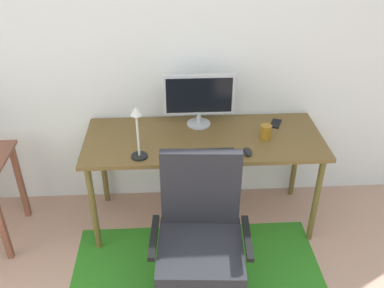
# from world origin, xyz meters

# --- Properties ---
(wall_back) EXTENTS (6.00, 0.10, 2.60)m
(wall_back) POSITION_xyz_m (0.00, 2.20, 1.30)
(wall_back) COLOR silver
(wall_back) RESTS_ON ground
(area_rug) EXTENTS (1.75, 1.23, 0.01)m
(area_rug) POSITION_xyz_m (-0.18, 1.08, 0.00)
(area_rug) COLOR #2B761D
(area_rug) RESTS_ON ground
(desk) EXTENTS (1.73, 0.68, 0.77)m
(desk) POSITION_xyz_m (-0.09, 1.79, 0.70)
(desk) COLOR brown
(desk) RESTS_ON ground
(monitor) EXTENTS (0.53, 0.18, 0.41)m
(monitor) POSITION_xyz_m (-0.12, 1.99, 1.00)
(monitor) COLOR #B2B2B7
(monitor) RESTS_ON desk
(keyboard) EXTENTS (0.43, 0.13, 0.02)m
(keyboard) POSITION_xyz_m (-0.12, 1.55, 0.78)
(keyboard) COLOR black
(keyboard) RESTS_ON desk
(computer_mouse) EXTENTS (0.06, 0.10, 0.03)m
(computer_mouse) POSITION_xyz_m (0.18, 1.56, 0.78)
(computer_mouse) COLOR black
(computer_mouse) RESTS_ON desk
(coffee_cup) EXTENTS (0.08, 0.08, 0.11)m
(coffee_cup) POSITION_xyz_m (0.35, 1.75, 0.82)
(coffee_cup) COLOR #946118
(coffee_cup) RESTS_ON desk
(cell_phone) EXTENTS (0.12, 0.16, 0.01)m
(cell_phone) POSITION_xyz_m (0.47, 1.96, 0.77)
(cell_phone) COLOR black
(cell_phone) RESTS_ON desk
(desk_lamp) EXTENTS (0.11, 0.11, 0.38)m
(desk_lamp) POSITION_xyz_m (-0.55, 1.56, 1.00)
(desk_lamp) COLOR black
(desk_lamp) RESTS_ON desk
(office_chair) EXTENTS (0.61, 0.58, 1.02)m
(office_chair) POSITION_xyz_m (-0.17, 1.04, 0.41)
(office_chair) COLOR slate
(office_chair) RESTS_ON ground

